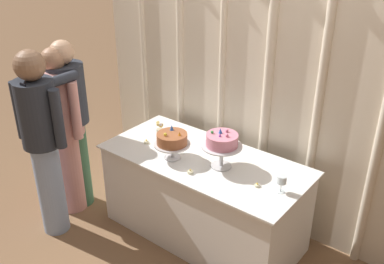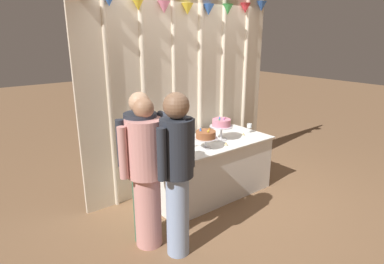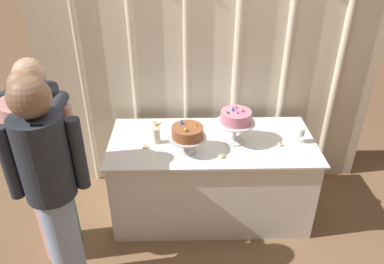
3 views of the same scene
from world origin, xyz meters
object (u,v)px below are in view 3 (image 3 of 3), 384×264
(tealight_near_left, at_px, (221,156))
(guest_man_pink_jacket, at_px, (51,185))
(tealight_far_left, at_px, (145,147))
(tealight_near_right, at_px, (280,145))
(wine_glass, at_px, (300,132))
(cake_display_nearleft, at_px, (187,133))
(guest_man_dark_suit, at_px, (44,167))
(guest_girl_blue_dress, at_px, (48,154))
(cake_table, at_px, (211,177))
(flower_vase, at_px, (157,133))
(cake_display_nearright, at_px, (236,119))

(tealight_near_left, bearing_deg, guest_man_pink_jacket, -155.54)
(tealight_far_left, xyz_separation_m, tealight_near_right, (1.08, 0.01, -0.00))
(wine_glass, xyz_separation_m, tealight_near_left, (-0.65, -0.20, -0.08))
(tealight_near_left, relative_size, tealight_near_right, 1.12)
(cake_display_nearleft, distance_m, wine_glass, 0.92)
(guest_man_dark_suit, xyz_separation_m, guest_man_pink_jacket, (0.15, -0.31, 0.08))
(tealight_near_right, xyz_separation_m, guest_girl_blue_dress, (-1.75, -0.28, 0.12))
(guest_girl_blue_dress, bearing_deg, cake_table, 16.85)
(flower_vase, distance_m, tealight_far_left, 0.14)
(tealight_far_left, bearing_deg, guest_man_pink_jacket, -128.53)
(cake_display_nearright, distance_m, tealight_near_left, 0.33)
(cake_display_nearright, xyz_separation_m, tealight_near_left, (-0.13, -0.23, -0.20))
(flower_vase, height_order, tealight_far_left, flower_vase)
(cake_table, bearing_deg, tealight_far_left, -169.46)
(cake_display_nearright, distance_m, tealight_far_left, 0.75)
(cake_table, height_order, wine_glass, wine_glass)
(guest_girl_blue_dress, bearing_deg, wine_glass, 9.59)
(cake_display_nearleft, xyz_separation_m, guest_man_pink_jacket, (-0.86, -0.60, -0.01))
(tealight_far_left, distance_m, guest_girl_blue_dress, 0.73)
(guest_girl_blue_dress, bearing_deg, guest_man_dark_suit, -96.23)
(wine_glass, bearing_deg, tealight_near_left, -162.63)
(tealight_far_left, distance_m, tealight_near_right, 1.08)
(guest_girl_blue_dress, height_order, guest_man_pink_jacket, guest_man_pink_jacket)
(tealight_far_left, distance_m, tealight_near_left, 0.61)
(wine_glass, relative_size, tealight_far_left, 3.08)
(cake_display_nearleft, distance_m, tealight_far_left, 0.37)
(cake_table, relative_size, tealight_near_left, 36.87)
(tealight_near_left, bearing_deg, cake_display_nearright, 60.79)
(cake_display_nearleft, distance_m, flower_vase, 0.29)
(tealight_near_left, bearing_deg, wine_glass, 17.37)
(guest_man_dark_suit, bearing_deg, flower_vase, 29.08)
(tealight_far_left, bearing_deg, guest_man_dark_suit, -152.86)
(tealight_far_left, bearing_deg, cake_display_nearright, 6.36)
(tealight_far_left, distance_m, guest_man_dark_suit, 0.76)
(cake_table, distance_m, flower_vase, 0.65)
(guest_man_dark_suit, bearing_deg, wine_glass, 11.88)
(guest_man_pink_jacket, bearing_deg, flower_vase, 50.19)
(cake_display_nearright, xyz_separation_m, guest_man_dark_suit, (-1.40, -0.43, -0.13))
(tealight_far_left, relative_size, guest_girl_blue_dress, 0.03)
(flower_vase, distance_m, guest_man_pink_jacket, 0.96)
(cake_display_nearleft, height_order, tealight_far_left, cake_display_nearleft)
(cake_display_nearright, xyz_separation_m, guest_man_pink_jacket, (-1.24, -0.73, -0.06))
(cake_table, height_order, flower_vase, flower_vase)
(tealight_far_left, bearing_deg, tealight_near_right, 0.71)
(wine_glass, relative_size, guest_man_dark_suit, 0.08)
(tealight_far_left, xyz_separation_m, guest_girl_blue_dress, (-0.67, -0.26, 0.12))
(cake_table, distance_m, tealight_near_right, 0.67)
(wine_glass, xyz_separation_m, guest_girl_blue_dress, (-1.92, -0.32, 0.03))
(cake_display_nearleft, relative_size, guest_man_pink_jacket, 0.18)
(cake_display_nearright, bearing_deg, flower_vase, -179.93)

